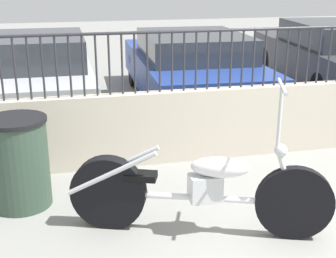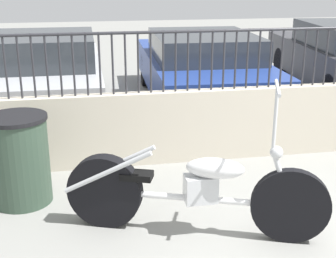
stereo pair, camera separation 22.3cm
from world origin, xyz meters
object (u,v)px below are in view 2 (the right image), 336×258
(motorcycle_white, at_px, (180,190))
(trash_bin, at_px, (20,159))
(car_silver, at_px, (43,72))
(car_blue, at_px, (201,67))

(motorcycle_white, relative_size, trash_bin, 2.45)
(car_silver, xyz_separation_m, car_blue, (2.71, -0.02, -0.01))
(trash_bin, height_order, car_silver, car_silver)
(motorcycle_white, height_order, trash_bin, motorcycle_white)
(trash_bin, relative_size, car_blue, 0.20)
(motorcycle_white, distance_m, car_blue, 4.46)
(car_silver, bearing_deg, trash_bin, -179.69)
(trash_bin, relative_size, car_silver, 0.22)
(motorcycle_white, height_order, car_blue, motorcycle_white)
(trash_bin, xyz_separation_m, car_blue, (2.73, 3.40, 0.19))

